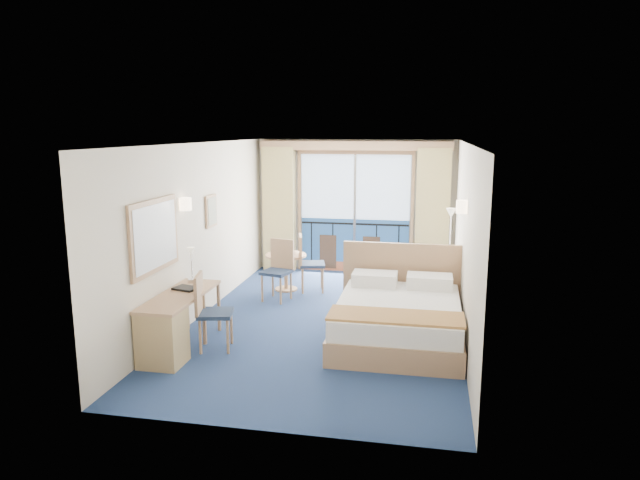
{
  "coord_description": "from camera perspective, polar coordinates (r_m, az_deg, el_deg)",
  "views": [
    {
      "loc": [
        1.5,
        -8.16,
        2.91
      ],
      "look_at": [
        -0.13,
        0.2,
        1.24
      ],
      "focal_mm": 32.0,
      "sensor_mm": 36.0,
      "label": 1
    }
  ],
  "objects": [
    {
      "name": "round_table",
      "position": [
        10.4,
        -3.43,
        -2.31
      ],
      "size": [
        0.74,
        0.74,
        0.67
      ],
      "color": "#A67F5A",
      "rests_on": "ground"
    },
    {
      "name": "floor",
      "position": [
        8.79,
        0.6,
        -8.23
      ],
      "size": [
        6.5,
        6.5,
        0.0
      ],
      "primitive_type": "plane",
      "color": "navy",
      "rests_on": "ground"
    },
    {
      "name": "table_chair_a",
      "position": [
        10.29,
        -1.28,
        -1.98
      ],
      "size": [
        0.55,
        0.54,
        1.03
      ],
      "rotation": [
        0.0,
        0.0,
        1.81
      ],
      "color": "#1E2C46",
      "rests_on": "ground"
    },
    {
      "name": "floor_lamp",
      "position": [
        10.64,
        12.93,
        1.18
      ],
      "size": [
        0.21,
        0.21,
        1.49
      ],
      "color": "silver",
      "rests_on": "ground"
    },
    {
      "name": "pelmet",
      "position": [
        11.37,
        3.5,
        9.41
      ],
      "size": [
        3.8,
        0.25,
        0.18
      ],
      "primitive_type": "cube",
      "color": "#A67F5A",
      "rests_on": "room_walls"
    },
    {
      "name": "sconce_right",
      "position": [
        8.09,
        14.08,
        3.24
      ],
      "size": [
        0.18,
        0.18,
        0.18
      ],
      "primitive_type": "cylinder",
      "color": "#FFDDB2",
      "rests_on": "room_walls"
    },
    {
      "name": "desk_lamp",
      "position": [
        8.31,
        -12.75,
        -1.69
      ],
      "size": [
        0.13,
        0.13,
        0.48
      ],
      "color": "silver",
      "rests_on": "desk"
    },
    {
      "name": "desk_chair",
      "position": [
        7.74,
        -11.1,
        -6.61
      ],
      "size": [
        0.54,
        0.53,
        1.03
      ],
      "rotation": [
        0.0,
        0.0,
        1.79
      ],
      "color": "#1E2C46",
      "rests_on": "ground"
    },
    {
      "name": "armchair",
      "position": [
        9.83,
        10.77,
        -4.32
      ],
      "size": [
        1.02,
        1.01,
        0.66
      ],
      "primitive_type": "imported",
      "rotation": [
        0.0,
        0.0,
        3.99
      ],
      "color": "#444853",
      "rests_on": "ground"
    },
    {
      "name": "curtain_right",
      "position": [
        11.35,
        11.19,
        2.6
      ],
      "size": [
        0.65,
        0.22,
        2.55
      ],
      "primitive_type": "cube",
      "color": "#D7C277",
      "rests_on": "room_walls"
    },
    {
      "name": "curtain_left",
      "position": [
        11.75,
        -4.11,
        3.06
      ],
      "size": [
        0.65,
        0.22,
        2.55
      ],
      "primitive_type": "cube",
      "color": "#D7C277",
      "rests_on": "room_walls"
    },
    {
      "name": "desk",
      "position": [
        7.53,
        -15.12,
        -8.65
      ],
      "size": [
        0.55,
        1.6,
        0.75
      ],
      "color": "#A67F5A",
      "rests_on": "ground"
    },
    {
      "name": "phone",
      "position": [
        9.33,
        12.76,
        -3.85
      ],
      "size": [
        0.22,
        0.2,
        0.08
      ],
      "primitive_type": "cube",
      "rotation": [
        0.0,
        0.0,
        0.34
      ],
      "color": "silver",
      "rests_on": "nightstand"
    },
    {
      "name": "bed",
      "position": [
        8.07,
        7.87,
        -7.66
      ],
      "size": [
        1.87,
        2.22,
        1.18
      ],
      "color": "#A67F5A",
      "rests_on": "ground"
    },
    {
      "name": "balcony_door",
      "position": [
        11.62,
        3.46,
        2.32
      ],
      "size": [
        2.36,
        0.03,
        2.52
      ],
      "color": "navy",
      "rests_on": "room_walls"
    },
    {
      "name": "mirror",
      "position": [
        7.63,
        -16.21,
        0.39
      ],
      "size": [
        0.05,
        1.25,
        0.95
      ],
      "color": "#A67F5A",
      "rests_on": "room_walls"
    },
    {
      "name": "folder",
      "position": [
        8.02,
        -13.26,
        -4.72
      ],
      "size": [
        0.37,
        0.31,
        0.03
      ],
      "primitive_type": "cube",
      "rotation": [
        0.0,
        0.0,
        -0.25
      ],
      "color": "black",
      "rests_on": "desk"
    },
    {
      "name": "room_walls",
      "position": [
        8.38,
        0.63,
        3.32
      ],
      "size": [
        4.04,
        6.54,
        2.72
      ],
      "color": "beige",
      "rests_on": "ground"
    },
    {
      "name": "wall_print",
      "position": [
        9.38,
        -10.81,
        2.87
      ],
      "size": [
        0.04,
        0.42,
        0.52
      ],
      "color": "#A67F5A",
      "rests_on": "room_walls"
    },
    {
      "name": "table_chair_b",
      "position": [
        9.83,
        -4.13,
        -2.62
      ],
      "size": [
        0.55,
        0.55,
        1.04
      ],
      "rotation": [
        0.0,
        0.0,
        -0.25
      ],
      "color": "#1E2C46",
      "rests_on": "ground"
    },
    {
      "name": "nightstand",
      "position": [
        9.36,
        12.39,
        -5.66
      ],
      "size": [
        0.39,
        0.37,
        0.51
      ],
      "primitive_type": "cube",
      "color": "tan",
      "rests_on": "ground"
    },
    {
      "name": "sconce_left",
      "position": [
        8.38,
        -13.33,
        3.53
      ],
      "size": [
        0.18,
        0.18,
        0.18
      ],
      "primitive_type": "cylinder",
      "color": "#FFDDB2",
      "rests_on": "room_walls"
    }
  ]
}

